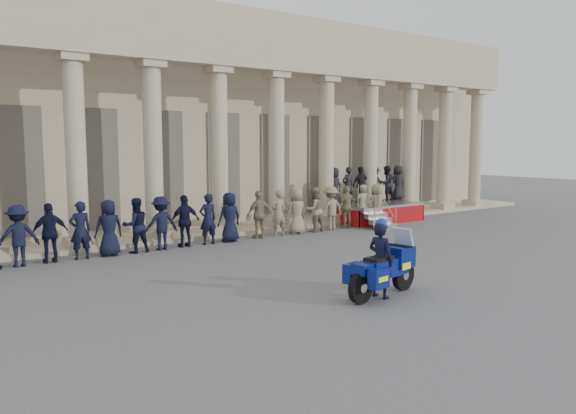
% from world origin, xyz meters
% --- Properties ---
extents(ground, '(90.00, 90.00, 0.00)m').
position_xyz_m(ground, '(0.00, 0.00, 0.00)').
color(ground, '#4C4C4F').
rests_on(ground, ground).
extents(building, '(40.00, 12.50, 9.00)m').
position_xyz_m(building, '(-0.00, 14.74, 4.52)').
color(building, tan).
rests_on(building, ground).
extents(officer_rank, '(20.21, 0.67, 1.77)m').
position_xyz_m(officer_rank, '(-1.83, 6.65, 0.88)').
color(officer_rank, black).
rests_on(officer_rank, ground).
extents(reviewing_stand, '(4.80, 3.90, 2.45)m').
position_xyz_m(reviewing_stand, '(8.99, 7.81, 1.35)').
color(reviewing_stand, gray).
rests_on(reviewing_stand, ground).
extents(motorcycle, '(2.35, 1.08, 1.52)m').
position_xyz_m(motorcycle, '(0.19, -1.66, 0.66)').
color(motorcycle, black).
rests_on(motorcycle, ground).
extents(rider, '(0.51, 0.69, 1.82)m').
position_xyz_m(rider, '(0.06, -1.69, 0.91)').
color(rider, black).
rests_on(rider, ground).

